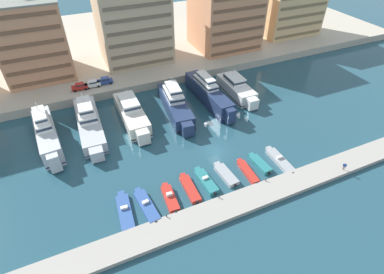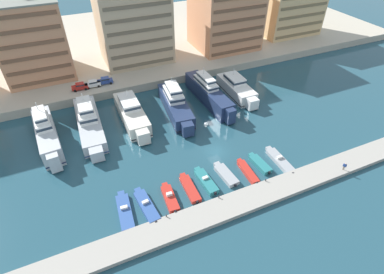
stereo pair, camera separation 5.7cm
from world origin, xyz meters
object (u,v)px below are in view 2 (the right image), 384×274
(car_white_left, at_px, (93,84))
(motorboat_blue_left, at_px, (146,206))
(motorboat_blue_far_left, at_px, (125,211))
(car_blue_mid_left, at_px, (105,80))
(yacht_navy_center_left, at_px, (175,104))
(motorboat_teal_right, at_px, (260,164))
(motorboat_red_center_left, at_px, (190,188))
(motorboat_teal_center, at_px, (206,181))
(yacht_navy_center, at_px, (208,93))
(yacht_white_center_right, at_px, (236,88))
(motorboat_grey_center_right, at_px, (226,174))
(motorboat_red_mid_right, at_px, (248,172))
(car_red_far_left, at_px, (80,86))
(motorboat_grey_far_right, at_px, (280,161))
(pedestrian_near_edge, at_px, (345,166))
(yacht_silver_far_left, at_px, (47,134))
(motorboat_red_mid_left, at_px, (170,198))
(yacht_silver_left, at_px, (89,121))
(yacht_ivory_mid_left, at_px, (132,113))

(car_white_left, bearing_deg, motorboat_blue_left, -87.89)
(motorboat_blue_far_left, distance_m, car_blue_mid_left, 42.45)
(yacht_navy_center_left, bearing_deg, motorboat_teal_right, -70.94)
(motorboat_red_center_left, height_order, car_white_left, car_white_left)
(motorboat_teal_center, bearing_deg, car_blue_mid_left, 103.74)
(motorboat_blue_left, distance_m, motorboat_red_center_left, 8.51)
(yacht_navy_center, relative_size, motorboat_teal_right, 3.56)
(yacht_white_center_right, relative_size, motorboat_red_center_left, 2.25)
(motorboat_grey_center_right, bearing_deg, motorboat_red_center_left, -177.79)
(motorboat_red_mid_right, bearing_deg, motorboat_teal_center, 172.91)
(yacht_white_center_right, distance_m, car_red_far_left, 41.31)
(motorboat_teal_right, bearing_deg, motorboat_grey_center_right, 178.76)
(motorboat_grey_far_right, relative_size, pedestrian_near_edge, 5.06)
(yacht_navy_center_left, height_order, yacht_white_center_right, yacht_navy_center_left)
(yacht_silver_far_left, xyz_separation_m, motorboat_red_center_left, (22.60, -24.21, -2.45))
(yacht_white_center_right, xyz_separation_m, motorboat_blue_left, (-33.37, -26.48, -1.46))
(motorboat_red_mid_left, bearing_deg, yacht_silver_far_left, 126.28)
(motorboat_blue_left, height_order, motorboat_grey_center_right, motorboat_blue_left)
(yacht_silver_left, relative_size, motorboat_blue_far_left, 2.65)
(motorboat_blue_far_left, xyz_separation_m, motorboat_teal_right, (27.52, 0.36, 0.05))
(yacht_ivory_mid_left, bearing_deg, motorboat_red_mid_left, -90.62)
(yacht_silver_left, bearing_deg, motorboat_red_mid_right, -46.29)
(motorboat_grey_center_right, xyz_separation_m, motorboat_grey_far_right, (11.90, -1.06, 0.00))
(motorboat_grey_center_right, bearing_deg, motorboat_teal_right, -1.24)
(motorboat_red_mid_left, bearing_deg, yacht_white_center_right, 42.47)
(motorboat_red_mid_left, xyz_separation_m, car_red_far_left, (-9.18, 42.12, 2.69))
(yacht_ivory_mid_left, bearing_deg, pedestrian_near_edge, -45.45)
(motorboat_red_center_left, relative_size, car_blue_mid_left, 1.80)
(motorboat_blue_far_left, xyz_separation_m, car_white_left, (2.14, 41.59, 2.86))
(motorboat_grey_center_right, relative_size, motorboat_teal_right, 1.09)
(yacht_navy_center_left, height_order, car_blue_mid_left, yacht_navy_center_left)
(motorboat_teal_right, bearing_deg, motorboat_teal_center, 179.27)
(yacht_silver_left, distance_m, motorboat_red_center_left, 29.46)
(motorboat_teal_center, bearing_deg, yacht_silver_left, 123.59)
(pedestrian_near_edge, bearing_deg, yacht_navy_center_left, 123.95)
(yacht_white_center_right, bearing_deg, motorboat_red_center_left, -133.99)
(motorboat_blue_left, distance_m, motorboat_red_mid_right, 20.42)
(motorboat_blue_left, distance_m, pedestrian_near_edge, 38.14)
(yacht_silver_far_left, xyz_separation_m, yacht_navy_center_left, (29.48, 0.41, -0.43))
(motorboat_red_center_left, xyz_separation_m, motorboat_grey_far_right, (19.58, -0.76, 0.08))
(yacht_silver_far_left, relative_size, yacht_navy_center, 0.89)
(motorboat_teal_right, bearing_deg, motorboat_blue_far_left, -179.25)
(yacht_navy_center, relative_size, motorboat_blue_left, 2.66)
(motorboat_blue_far_left, height_order, motorboat_red_mid_left, motorboat_red_mid_left)
(motorboat_red_mid_left, distance_m, motorboat_red_mid_right, 16.14)
(yacht_navy_center, height_order, pedestrian_near_edge, yacht_navy_center)
(yacht_navy_center, distance_m, motorboat_grey_center_right, 26.74)
(motorboat_teal_right, bearing_deg, car_blue_mid_left, 117.94)
(motorboat_grey_far_right, height_order, car_white_left, car_white_left)
(yacht_navy_center, distance_m, pedestrian_near_edge, 35.87)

